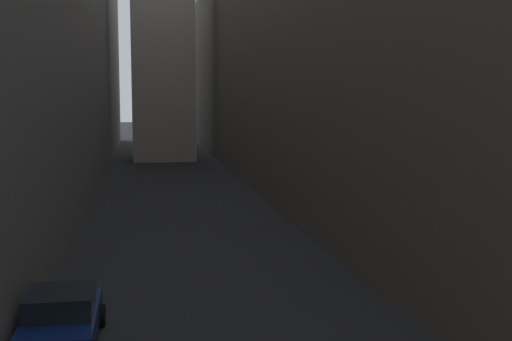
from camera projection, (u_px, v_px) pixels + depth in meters
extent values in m
plane|color=#232326|center=(175.00, 190.00, 46.81)|extent=(264.00, 264.00, 0.00)
cube|color=#60594F|center=(318.00, 31.00, 49.34)|extent=(10.87, 108.00, 23.06)
cube|color=navy|center=(62.00, 323.00, 17.32)|extent=(1.85, 4.31, 0.63)
cube|color=black|center=(60.00, 302.00, 17.17)|extent=(1.70, 1.94, 0.59)
cylinder|color=black|center=(34.00, 319.00, 18.63)|extent=(0.22, 0.65, 0.65)
cylinder|color=black|center=(101.00, 315.00, 18.94)|extent=(0.22, 0.65, 0.65)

